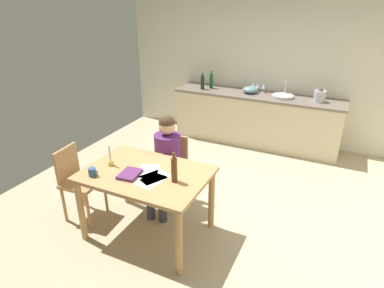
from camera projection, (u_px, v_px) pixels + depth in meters
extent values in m
cube|color=tan|center=(205.00, 208.00, 4.18)|extent=(5.20, 5.20, 0.04)
cube|color=beige|center=(265.00, 67.00, 5.77)|extent=(5.20, 0.12, 2.60)
cube|color=beige|center=(255.00, 120.00, 5.83)|extent=(2.85, 0.60, 0.86)
cube|color=#72665B|center=(257.00, 95.00, 5.65)|extent=(2.89, 0.64, 0.04)
cube|color=tan|center=(146.00, 174.00, 3.42)|extent=(1.29, 0.91, 0.04)
cylinder|color=tan|center=(81.00, 210.00, 3.49)|extent=(0.07, 0.07, 0.74)
cylinder|color=tan|center=(179.00, 243.00, 3.03)|extent=(0.07, 0.07, 0.74)
cylinder|color=tan|center=(125.00, 177.00, 4.13)|extent=(0.07, 0.07, 0.74)
cylinder|color=tan|center=(211.00, 200.00, 3.67)|extent=(0.07, 0.07, 0.74)
cube|color=tan|center=(169.00, 171.00, 4.10)|extent=(0.44, 0.44, 0.04)
cube|color=tan|center=(174.00, 150.00, 4.17)|extent=(0.36, 0.07, 0.40)
cylinder|color=tan|center=(152.00, 191.00, 4.10)|extent=(0.04, 0.04, 0.44)
cylinder|color=tan|center=(177.00, 196.00, 3.99)|extent=(0.04, 0.04, 0.44)
cylinder|color=tan|center=(163.00, 178.00, 4.39)|extent=(0.04, 0.04, 0.44)
cylinder|color=tan|center=(187.00, 182.00, 4.29)|extent=(0.04, 0.04, 0.44)
cylinder|color=#592666|center=(168.00, 154.00, 3.98)|extent=(0.35, 0.35, 0.50)
sphere|color=#D8AD8C|center=(167.00, 126.00, 3.83)|extent=(0.20, 0.20, 0.20)
sphere|color=#473323|center=(167.00, 123.00, 3.81)|extent=(0.19, 0.19, 0.19)
cylinder|color=#383847|center=(156.00, 178.00, 3.94)|extent=(0.17, 0.39, 0.13)
cylinder|color=#383847|center=(150.00, 202.00, 3.87)|extent=(0.10, 0.10, 0.45)
cylinder|color=#383847|center=(168.00, 180.00, 3.89)|extent=(0.17, 0.39, 0.13)
cylinder|color=#383847|center=(163.00, 205.00, 3.82)|extent=(0.10, 0.10, 0.45)
cube|color=tan|center=(83.00, 182.00, 3.81)|extent=(0.43, 0.43, 0.04)
cube|color=tan|center=(67.00, 164.00, 3.79)|extent=(0.06, 0.36, 0.40)
cylinder|color=tan|center=(88.00, 211.00, 3.71)|extent=(0.04, 0.04, 0.46)
cylinder|color=tan|center=(106.00, 195.00, 4.00)|extent=(0.04, 0.04, 0.46)
cylinder|color=tan|center=(64.00, 204.00, 3.82)|extent=(0.04, 0.04, 0.46)
cylinder|color=tan|center=(83.00, 190.00, 4.11)|extent=(0.04, 0.04, 0.46)
cylinder|color=#33598C|center=(92.00, 172.00, 3.33)|extent=(0.08, 0.08, 0.09)
torus|color=#33598C|center=(96.00, 173.00, 3.31)|extent=(0.06, 0.01, 0.06)
cylinder|color=gold|center=(111.00, 163.00, 3.54)|extent=(0.06, 0.06, 0.05)
cylinder|color=white|center=(110.00, 153.00, 3.49)|extent=(0.02, 0.02, 0.19)
cube|color=#5D2B5F|center=(130.00, 174.00, 3.34)|extent=(0.21, 0.27, 0.03)
cube|color=white|center=(154.00, 177.00, 3.32)|extent=(0.32, 0.36, 0.00)
cube|color=white|center=(151.00, 180.00, 3.26)|extent=(0.25, 0.32, 0.00)
cube|color=white|center=(148.00, 171.00, 3.43)|extent=(0.30, 0.35, 0.00)
cylinder|color=#593319|center=(174.00, 170.00, 3.19)|extent=(0.06, 0.06, 0.25)
cylinder|color=#593319|center=(174.00, 156.00, 3.13)|extent=(0.03, 0.03, 0.06)
cylinder|color=#B2B7BC|center=(283.00, 96.00, 5.46)|extent=(0.36, 0.36, 0.04)
cylinder|color=silver|center=(285.00, 88.00, 5.55)|extent=(0.02, 0.02, 0.24)
cylinder|color=black|center=(202.00, 83.00, 5.91)|extent=(0.07, 0.07, 0.23)
cylinder|color=black|center=(203.00, 75.00, 5.85)|extent=(0.03, 0.03, 0.06)
cylinder|color=#194C23|center=(211.00, 81.00, 5.96)|extent=(0.07, 0.07, 0.25)
cylinder|color=#194C23|center=(211.00, 73.00, 5.90)|extent=(0.03, 0.03, 0.06)
ellipsoid|color=#668C99|center=(250.00, 90.00, 5.69)|extent=(0.26, 0.26, 0.12)
cylinder|color=#B7BABF|center=(320.00, 96.00, 5.21)|extent=(0.18, 0.18, 0.18)
cone|color=#262628|center=(321.00, 89.00, 5.17)|extent=(0.11, 0.11, 0.04)
cylinder|color=silver|center=(263.00, 92.00, 5.74)|extent=(0.06, 0.06, 0.00)
cylinder|color=silver|center=(263.00, 90.00, 5.72)|extent=(0.01, 0.01, 0.07)
cone|color=silver|center=(264.00, 86.00, 5.69)|extent=(0.07, 0.07, 0.08)
cylinder|color=silver|center=(257.00, 92.00, 5.78)|extent=(0.06, 0.06, 0.00)
cylinder|color=silver|center=(257.00, 90.00, 5.77)|extent=(0.01, 0.01, 0.07)
cone|color=silver|center=(258.00, 85.00, 5.73)|extent=(0.07, 0.07, 0.08)
cylinder|color=silver|center=(253.00, 91.00, 5.81)|extent=(0.06, 0.06, 0.00)
cylinder|color=silver|center=(253.00, 89.00, 5.80)|extent=(0.01, 0.01, 0.07)
cone|color=silver|center=(253.00, 85.00, 5.77)|extent=(0.07, 0.07, 0.08)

